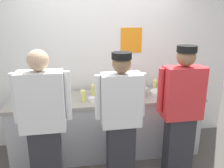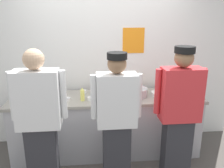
# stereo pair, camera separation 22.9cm
# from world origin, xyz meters

# --- Properties ---
(ground_plane) EXTENTS (9.00, 9.00, 0.00)m
(ground_plane) POSITION_xyz_m (0.00, 0.00, 0.00)
(ground_plane) COLOR #514C47
(wall_back) EXTENTS (4.28, 0.11, 2.66)m
(wall_back) POSITION_xyz_m (0.00, 0.85, 1.33)
(wall_back) COLOR white
(wall_back) RESTS_ON ground
(prep_counter) EXTENTS (2.73, 0.70, 0.89)m
(prep_counter) POSITION_xyz_m (0.00, 0.37, 0.45)
(prep_counter) COLOR #B2B2B7
(prep_counter) RESTS_ON ground
(chef_near_left) EXTENTS (0.62, 0.24, 1.69)m
(chef_near_left) POSITION_xyz_m (-0.80, -0.35, 0.90)
(chef_near_left) COLOR #2D2D33
(chef_near_left) RESTS_ON ground
(chef_center) EXTENTS (0.59, 0.24, 1.63)m
(chef_center) POSITION_xyz_m (0.07, -0.31, 0.87)
(chef_center) COLOR #2D2D33
(chef_center) RESTS_ON ground
(chef_far_right) EXTENTS (0.61, 0.24, 1.68)m
(chef_far_right) POSITION_xyz_m (0.83, -0.29, 0.90)
(chef_far_right) COLOR #2D2D33
(chef_far_right) RESTS_ON ground
(plate_stack_front) EXTENTS (0.24, 0.24, 0.05)m
(plate_stack_front) POSITION_xyz_m (0.77, 0.36, 0.91)
(plate_stack_front) COLOR white
(plate_stack_front) RESTS_ON prep_counter
(plate_stack_rear) EXTENTS (0.22, 0.22, 0.10)m
(plate_stack_rear) POSITION_xyz_m (-0.01, 0.22, 0.93)
(plate_stack_rear) COLOR white
(plate_stack_rear) RESTS_ON prep_counter
(mixing_bowl_steel) EXTENTS (0.37, 0.37, 0.12)m
(mixing_bowl_steel) POSITION_xyz_m (0.41, 0.37, 0.95)
(mixing_bowl_steel) COLOR #B7BABF
(mixing_bowl_steel) RESTS_ON prep_counter
(sheet_tray) EXTENTS (0.47, 0.37, 0.02)m
(sheet_tray) POSITION_xyz_m (-0.93, 0.38, 0.90)
(sheet_tray) COLOR #B7BABF
(sheet_tray) RESTS_ON prep_counter
(squeeze_bottle_primary) EXTENTS (0.06, 0.06, 0.18)m
(squeeze_bottle_primary) POSITION_xyz_m (-0.34, 0.24, 0.98)
(squeeze_bottle_primary) COLOR #E5E066
(squeeze_bottle_primary) RESTS_ON prep_counter
(squeeze_bottle_secondary) EXTENTS (0.05, 0.05, 0.18)m
(squeeze_bottle_secondary) POSITION_xyz_m (0.79, 0.57, 0.97)
(squeeze_bottle_secondary) COLOR #E5E066
(squeeze_bottle_secondary) RESTS_ON prep_counter
(squeeze_bottle_spare) EXTENTS (0.06, 0.06, 0.18)m
(squeeze_bottle_spare) POSITION_xyz_m (-0.18, 0.47, 0.97)
(squeeze_bottle_spare) COLOR #E5E066
(squeeze_bottle_spare) RESTS_ON prep_counter
(ramekin_green_sauce) EXTENTS (0.09, 0.09, 0.05)m
(ramekin_green_sauce) POSITION_xyz_m (1.13, 0.45, 0.91)
(ramekin_green_sauce) COLOR white
(ramekin_green_sauce) RESTS_ON prep_counter
(ramekin_orange_sauce) EXTENTS (0.10, 0.10, 0.05)m
(ramekin_orange_sauce) POSITION_xyz_m (-0.22, 0.25, 0.91)
(ramekin_orange_sauce) COLOR white
(ramekin_orange_sauce) RESTS_ON prep_counter
(ramekin_red_sauce) EXTENTS (0.10, 0.10, 0.04)m
(ramekin_red_sauce) POSITION_xyz_m (-0.55, 0.28, 0.91)
(ramekin_red_sauce) COLOR white
(ramekin_red_sauce) RESTS_ON prep_counter
(ramekin_yellow_sauce) EXTENTS (0.09, 0.09, 0.05)m
(ramekin_yellow_sauce) POSITION_xyz_m (-0.33, 0.56, 0.91)
(ramekin_yellow_sauce) COLOR white
(ramekin_yellow_sauce) RESTS_ON prep_counter
(deli_cup) EXTENTS (0.09, 0.09, 0.08)m
(deli_cup) POSITION_xyz_m (0.76, 0.17, 0.93)
(deli_cup) COLOR white
(deli_cup) RESTS_ON prep_counter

